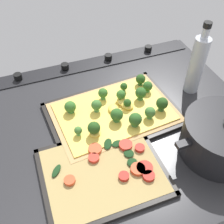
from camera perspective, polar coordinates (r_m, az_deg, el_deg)
ground_plane at (r=81.73cm, az=1.37°, el=-3.28°), size 84.34×70.73×3.00cm
stove_control_panel at (r=102.95cm, az=-5.27°, el=10.12°), size 80.97×7.00×2.60cm
baking_tray_front at (r=82.71cm, az=0.29°, el=-0.58°), size 40.55×29.79×1.30cm
broccoli_pizza at (r=81.63cm, az=0.94°, el=0.40°), size 37.97×27.21×5.89cm
baking_tray_back at (r=70.20cm, az=-1.99°, el=-12.72°), size 30.95×25.31×1.30cm
veggie_pizza_back at (r=69.79cm, az=-1.36°, el=-12.10°), size 28.53×22.89×1.90cm
cooking_pot at (r=75.75cm, az=22.17°, el=-5.08°), size 27.62×20.83×13.22cm
oil_bottle at (r=89.62cm, az=17.56°, el=9.65°), size 4.86×4.86×24.45cm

